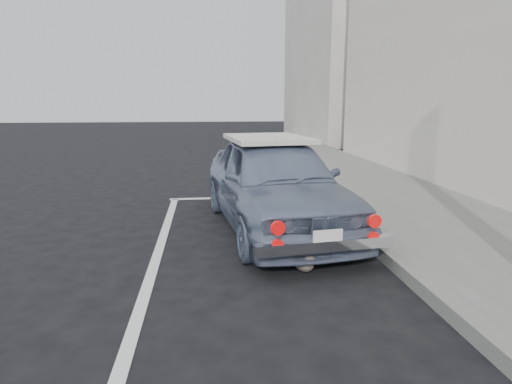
# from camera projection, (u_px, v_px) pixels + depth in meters

# --- Properties ---
(building_far) EXTENTS (3.50, 10.00, 8.00)m
(building_far) POSITION_uv_depth(u_px,v_px,m) (337.00, 59.00, 21.51)
(building_far) COLOR #BAB2A9
(building_far) RESTS_ON ground
(pline_front) EXTENTS (3.00, 0.12, 0.01)m
(pline_front) POSITION_uv_depth(u_px,v_px,m) (246.00, 197.00, 8.57)
(pline_front) COLOR silver
(pline_front) RESTS_ON ground
(pline_side) EXTENTS (0.12, 7.00, 0.01)m
(pline_side) POSITION_uv_depth(u_px,v_px,m) (154.00, 265.00, 5.01)
(pline_side) COLOR silver
(pline_side) RESTS_ON ground
(retro_coupe) EXTENTS (2.14, 4.28, 1.40)m
(retro_coupe) POSITION_uv_depth(u_px,v_px,m) (275.00, 182.00, 6.41)
(retro_coupe) COLOR slate
(retro_coupe) RESTS_ON ground
(cat) EXTENTS (0.27, 0.50, 0.27)m
(cat) POSITION_uv_depth(u_px,v_px,m) (304.00, 261.00, 4.83)
(cat) COLOR #756759
(cat) RESTS_ON ground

